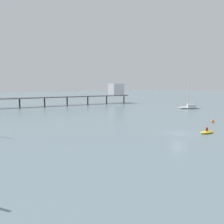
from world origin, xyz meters
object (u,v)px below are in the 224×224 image
object	(u,v)px
sailboat_white	(190,107)
dinghy_yellow	(207,132)
pier	(95,92)
mooring_buoy_outer	(213,121)

from	to	relation	value
sailboat_white	dinghy_yellow	size ratio (longest dim) A/B	3.11
sailboat_white	pier	bearing A→B (deg)	117.68
dinghy_yellow	mooring_buoy_outer	world-z (taller)	dinghy_yellow
pier	mooring_buoy_outer	xyz separation A→B (m)	(-1.17, -53.89, -4.39)
mooring_buoy_outer	dinghy_yellow	bearing A→B (deg)	-149.42
dinghy_yellow	sailboat_white	bearing A→B (deg)	43.51
dinghy_yellow	mooring_buoy_outer	bearing A→B (deg)	30.58
pier	mooring_buoy_outer	distance (m)	54.08
sailboat_white	dinghy_yellow	xyz separation A→B (m)	(-29.08, -27.60, -0.42)
sailboat_white	mooring_buoy_outer	distance (m)	28.03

